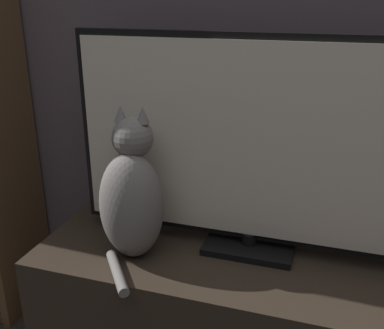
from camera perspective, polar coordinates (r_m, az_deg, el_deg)
The scene contains 3 objects.
tv_stand at distance 1.43m, azimuth 6.77°, elevation -19.02°, with size 1.25×0.43×0.41m.
tv at distance 1.23m, azimuth 7.91°, elevation 2.10°, with size 1.04×0.16×0.62m.
cat at distance 1.26m, azimuth -7.61°, elevation -4.11°, with size 0.19×0.29×0.43m.
Camera 1 is at (0.18, -0.12, 1.12)m, focal length 42.00 mm.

